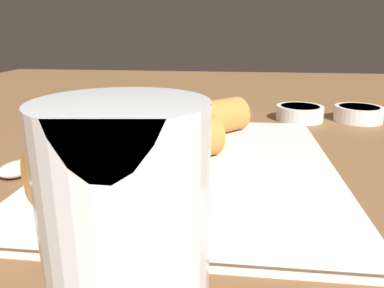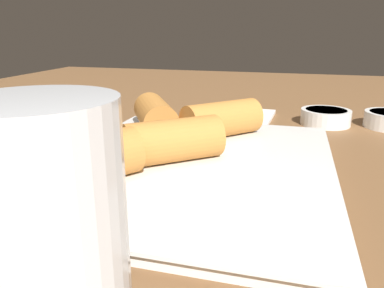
% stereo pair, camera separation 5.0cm
% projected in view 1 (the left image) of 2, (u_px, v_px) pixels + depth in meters
% --- Properties ---
extents(table_surface, '(1.80, 1.40, 0.02)m').
position_uv_depth(table_surface, '(191.00, 193.00, 0.35)').
color(table_surface, brown).
rests_on(table_surface, ground).
extents(serving_plate, '(0.32, 0.26, 0.01)m').
position_uv_depth(serving_plate, '(192.00, 167.00, 0.36)').
color(serving_plate, silver).
rests_on(serving_plate, table_surface).
extents(roll_front_left, '(0.09, 0.10, 0.04)m').
position_uv_depth(roll_front_left, '(177.00, 141.00, 0.35)').
color(roll_front_left, '#B77533').
rests_on(roll_front_left, serving_plate).
extents(roll_front_right, '(0.10, 0.09, 0.04)m').
position_uv_depth(roll_front_right, '(96.00, 164.00, 0.29)').
color(roll_front_right, '#B77533').
rests_on(roll_front_right, serving_plate).
extents(roll_back_left, '(0.10, 0.08, 0.04)m').
position_uv_depth(roll_back_left, '(141.00, 116.00, 0.45)').
color(roll_back_left, '#B77533').
rests_on(roll_back_left, serving_plate).
extents(roll_back_right, '(0.09, 0.09, 0.04)m').
position_uv_depth(roll_back_right, '(213.00, 118.00, 0.44)').
color(roll_back_right, '#B77533').
rests_on(roll_back_right, serving_plate).
extents(dipping_bowl_near, '(0.07, 0.07, 0.02)m').
position_uv_depth(dipping_bowl_near, '(300.00, 112.00, 0.57)').
color(dipping_bowl_near, silver).
rests_on(dipping_bowl_near, table_surface).
extents(dipping_bowl_far, '(0.07, 0.07, 0.02)m').
position_uv_depth(dipping_bowl_far, '(358.00, 113.00, 0.57)').
color(dipping_bowl_far, silver).
rests_on(dipping_bowl_far, table_surface).
extents(spoon, '(0.16, 0.07, 0.01)m').
position_uv_depth(spoon, '(8.00, 173.00, 0.35)').
color(spoon, silver).
rests_on(spoon, table_surface).
extents(napkin, '(0.13, 0.11, 0.01)m').
position_uv_depth(napkin, '(215.00, 116.00, 0.59)').
color(napkin, white).
rests_on(napkin, table_surface).
extents(drinking_glass, '(0.06, 0.06, 0.11)m').
position_uv_depth(drinking_glass, '(125.00, 251.00, 0.14)').
color(drinking_glass, silver).
rests_on(drinking_glass, table_surface).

